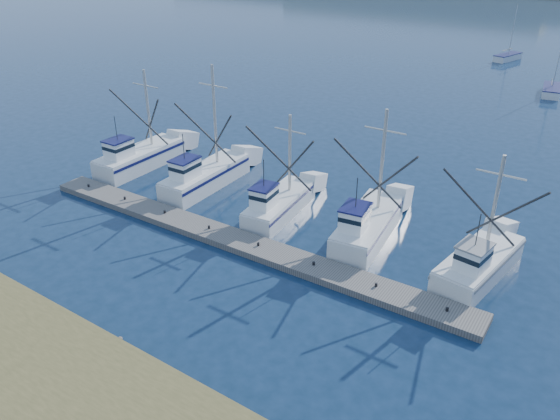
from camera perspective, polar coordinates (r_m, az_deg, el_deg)
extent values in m
plane|color=#0C2037|center=(28.06, -3.50, -12.83)|extent=(500.00, 500.00, 0.00)
cube|color=slate|center=(35.40, -4.92, -3.10)|extent=(32.26, 2.63, 0.43)
cube|color=silver|center=(47.86, -14.34, 5.21)|extent=(2.85, 8.34, 1.53)
cube|color=white|center=(46.06, -16.48, 6.09)|extent=(1.58, 2.06, 1.50)
cylinder|color=#B7B2A8|center=(47.46, -13.64, 10.24)|extent=(0.22, 0.22, 6.47)
cube|color=silver|center=(43.14, -7.74, 3.35)|extent=(2.84, 8.58, 1.49)
cube|color=white|center=(41.11, -9.86, 4.22)|extent=(1.52, 2.13, 1.50)
cylinder|color=#B7B2A8|center=(42.53, -6.84, 9.73)|extent=(0.22, 0.22, 7.79)
cube|color=silver|center=(38.63, -0.03, 0.47)|extent=(3.17, 7.56, 1.28)
cube|color=white|center=(36.63, -1.68, 1.32)|extent=(1.53, 1.94, 1.50)
cylinder|color=#B7B2A8|center=(38.16, 1.03, 5.85)|extent=(0.22, 0.22, 5.68)
cube|color=silver|center=(35.96, 9.16, -1.81)|extent=(3.57, 8.32, 1.58)
cube|color=white|center=(33.57, 7.82, -0.93)|extent=(1.71, 2.14, 1.50)
cylinder|color=#B7B2A8|center=(35.32, 10.64, 5.05)|extent=(0.22, 0.22, 6.79)
cube|color=silver|center=(33.81, 20.01, -5.46)|extent=(3.48, 7.57, 1.41)
cube|color=white|center=(31.49, 19.49, -4.80)|extent=(1.67, 1.96, 1.50)
cylinder|color=#B7B2A8|center=(33.24, 21.57, 0.74)|extent=(0.22, 0.22, 5.73)
cube|color=silver|center=(76.09, 26.47, 11.09)|extent=(2.72, 5.88, 0.90)
cylinder|color=#B7B2A8|center=(75.55, 27.16, 14.06)|extent=(0.12, 0.12, 7.20)
cube|color=silver|center=(94.37, 22.68, 14.50)|extent=(3.17, 5.84, 0.90)
cylinder|color=#B7B2A8|center=(93.99, 23.18, 16.91)|extent=(0.12, 0.12, 7.20)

